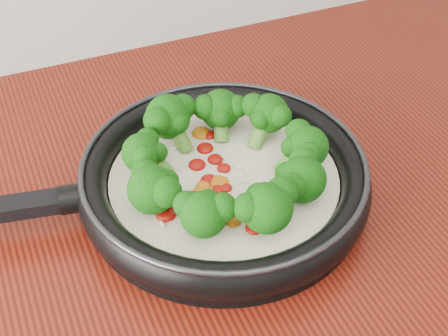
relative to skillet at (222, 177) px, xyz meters
name	(u,v)px	position (x,y,z in m)	size (l,w,h in m)	color
skillet	(222,177)	(0.00, 0.00, 0.00)	(0.57, 0.40, 0.10)	black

